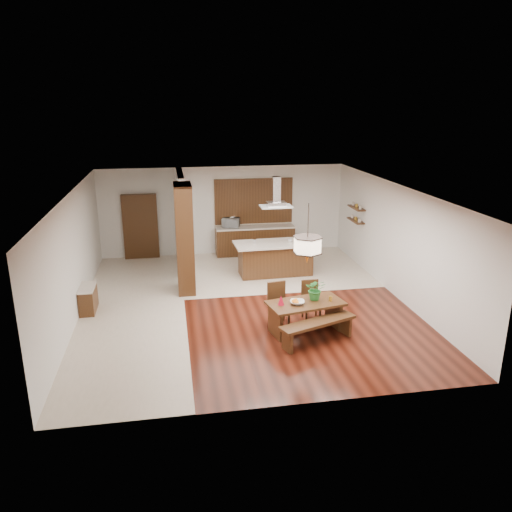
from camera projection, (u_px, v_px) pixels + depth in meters
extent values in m
plane|color=#341109|center=(244.00, 304.00, 12.65)|extent=(9.00, 9.00, 0.00)
cube|color=white|center=(244.00, 190.00, 11.78)|extent=(8.00, 9.00, 0.04)
cube|color=silver|center=(224.00, 211.00, 16.45)|extent=(8.00, 0.04, 2.90)
cube|color=silver|center=(286.00, 327.00, 7.98)|extent=(8.00, 0.04, 2.90)
cube|color=silver|center=(74.00, 257.00, 11.55)|extent=(0.04, 9.00, 2.90)
cube|color=silver|center=(397.00, 241.00, 12.87)|extent=(0.04, 9.00, 2.90)
cube|color=beige|center=(133.00, 311.00, 12.19)|extent=(2.50, 9.00, 0.01)
cube|color=beige|center=(272.00, 269.00, 15.20)|extent=(5.50, 4.00, 0.01)
cube|color=#3E200F|center=(244.00, 191.00, 11.79)|extent=(8.00, 9.00, 0.02)
cube|color=#311C0D|center=(185.00, 239.00, 13.11)|extent=(0.45, 1.00, 2.90)
cube|color=silver|center=(182.00, 221.00, 15.09)|extent=(0.18, 2.40, 2.90)
cube|color=#311C0D|center=(88.00, 299.00, 12.11)|extent=(0.37, 0.88, 0.63)
cube|color=#311C0D|center=(141.00, 227.00, 16.03)|extent=(1.10, 0.20, 2.10)
cube|color=#311C0D|center=(255.00, 241.00, 16.63)|extent=(2.60, 0.60, 0.90)
cube|color=beige|center=(255.00, 227.00, 16.48)|extent=(2.60, 0.62, 0.05)
cube|color=#A96E32|center=(254.00, 201.00, 16.48)|extent=(2.60, 0.08, 1.50)
cube|color=#311C0D|center=(356.00, 221.00, 15.31)|extent=(0.26, 0.90, 0.04)
cube|color=#311C0D|center=(356.00, 208.00, 15.19)|extent=(0.26, 0.90, 0.04)
cube|color=#311C0D|center=(306.00, 303.00, 10.96)|extent=(1.78, 1.13, 0.06)
cube|color=#311C0D|center=(275.00, 323.00, 10.81)|extent=(0.20, 0.66, 0.63)
cube|color=#311C0D|center=(334.00, 313.00, 11.31)|extent=(0.20, 0.66, 0.63)
imported|color=#26732C|center=(316.00, 289.00, 11.03)|extent=(0.53, 0.49, 0.49)
imported|color=beige|center=(297.00, 302.00, 10.84)|extent=(0.37, 0.37, 0.08)
cone|color=#B50C24|center=(281.00, 300.00, 10.78)|extent=(0.16, 0.16, 0.22)
cylinder|color=gold|center=(331.00, 299.00, 11.00)|extent=(0.10, 0.10, 0.11)
cube|color=#311C0D|center=(275.00, 259.00, 14.63)|extent=(2.11, 0.85, 0.94)
cube|color=beige|center=(276.00, 244.00, 14.43)|extent=(2.43, 1.12, 0.05)
imported|color=silver|center=(290.00, 241.00, 14.47)|extent=(0.13, 0.13, 0.09)
imported|color=silver|center=(231.00, 223.00, 16.31)|extent=(0.64, 0.52, 0.31)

